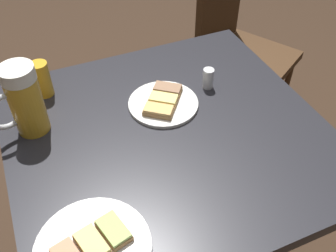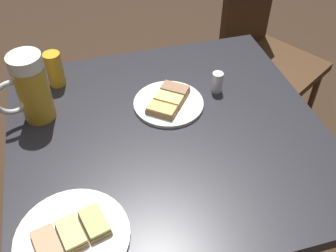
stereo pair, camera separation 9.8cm
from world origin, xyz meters
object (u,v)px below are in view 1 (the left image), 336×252
at_px(beer_glass_small, 42,79).
at_px(cafe_chair, 236,47).
at_px(plate_near, 163,102).
at_px(salt_shaker, 208,78).
at_px(beer_mug, 24,101).
at_px(plate_far, 93,247).

distance_m(beer_glass_small, cafe_chair, 0.99).
height_order(plate_near, beer_glass_small, beer_glass_small).
relative_size(beer_glass_small, salt_shaker, 1.70).
bearing_deg(plate_near, beer_mug, -7.55).
bearing_deg(beer_glass_small, plate_near, 148.27).
bearing_deg(beer_mug, plate_near, 172.45).
bearing_deg(cafe_chair, beer_mug, -3.55).
height_order(plate_far, beer_glass_small, beer_glass_small).
distance_m(salt_shaker, cafe_chair, 0.72).
distance_m(plate_far, beer_glass_small, 0.53).
xyz_separation_m(plate_far, beer_glass_small, (-0.01, -0.52, 0.04)).
bearing_deg(beer_mug, plate_far, 97.73).
height_order(salt_shaker, cafe_chair, cafe_chair).
distance_m(plate_far, salt_shaker, 0.58).
distance_m(plate_near, salt_shaker, 0.15).
bearing_deg(salt_shaker, beer_mug, -2.52).
height_order(plate_near, beer_mug, beer_mug).
distance_m(plate_near, beer_glass_small, 0.34).
height_order(plate_near, cafe_chair, cafe_chair).
xyz_separation_m(plate_near, plate_far, (0.30, 0.35, -0.00)).
relative_size(beer_mug, cafe_chair, 0.22).
distance_m(beer_glass_small, salt_shaker, 0.47).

